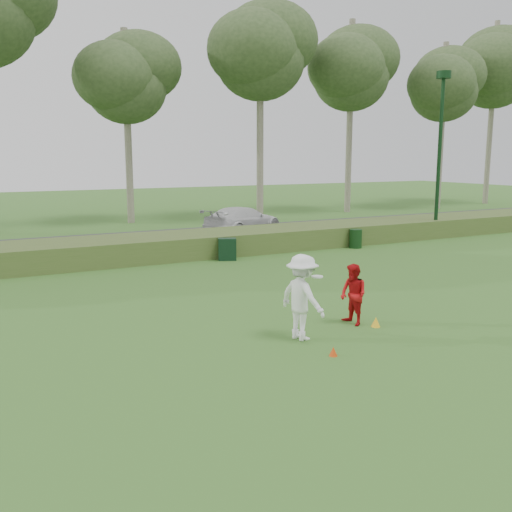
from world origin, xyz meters
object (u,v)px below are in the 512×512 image
player_white (302,297)px  cone_yellow (376,322)px  lamp_post (441,125)px  car_right (243,220)px  cone_orange (333,351)px  trash_bin (356,239)px  player_red (353,295)px  utility_cabinet (227,249)px

player_white → cone_yellow: bearing=-104.0°
lamp_post → car_right: size_ratio=1.69×
player_white → lamp_post: bearing=-66.5°
player_white → cone_orange: size_ratio=9.94×
lamp_post → trash_bin: 7.69m
player_red → utility_cabinet: (0.93, 9.43, -0.32)m
lamp_post → car_right: bearing=145.3°
cone_yellow → trash_bin: trash_bin is taller
cone_yellow → trash_bin: (6.98, 9.93, 0.30)m
lamp_post → utility_cabinet: (-12.07, -0.83, -5.15)m
utility_cabinet → car_right: car_right is taller
lamp_post → player_red: size_ratio=5.37×
cone_yellow → utility_cabinet: size_ratio=0.28×
player_red → car_right: size_ratio=0.31×
cone_yellow → utility_cabinet: bearing=86.8°
lamp_post → player_red: (-13.00, -10.27, -4.83)m
lamp_post → cone_orange: bearing=-141.1°
player_red → cone_yellow: player_red is taller
lamp_post → utility_cabinet: size_ratio=9.24×
lamp_post → trash_bin: lamp_post is taller
cone_yellow → utility_cabinet: 9.89m
player_white → player_red: player_white is taller
cone_orange → cone_yellow: 2.44m
player_red → cone_orange: bearing=-48.8°
cone_yellow → trash_bin: size_ratio=0.29×
car_right → trash_bin: bearing=178.2°
cone_orange → car_right: size_ratio=0.04×
player_white → car_right: player_white is taller
cone_yellow → lamp_post: bearing=40.3°
lamp_post → cone_yellow: lamp_post is taller
trash_bin → player_white: bearing=-132.6°
cone_yellow → trash_bin: 12.14m
cone_orange → lamp_post: bearing=38.9°
player_white → utility_cabinet: (2.66, 9.81, -0.54)m
player_red → car_right: bearing=161.0°
cone_orange → car_right: car_right is taller
player_white → cone_yellow: player_white is taller
lamp_post → utility_cabinet: 13.15m
lamp_post → player_white: 18.74m
player_red → lamp_post: bearing=126.2°
player_white → car_right: 17.56m
lamp_post → cone_yellow: 17.43m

